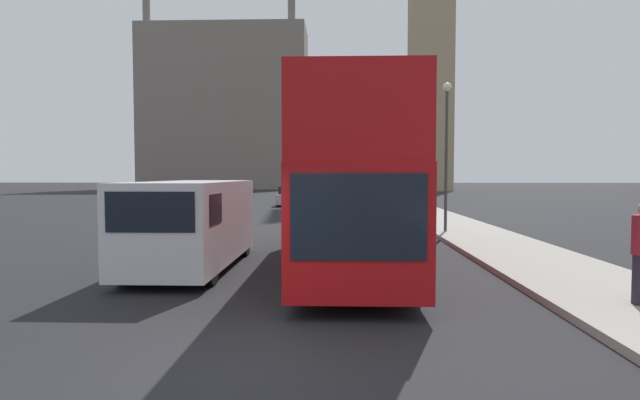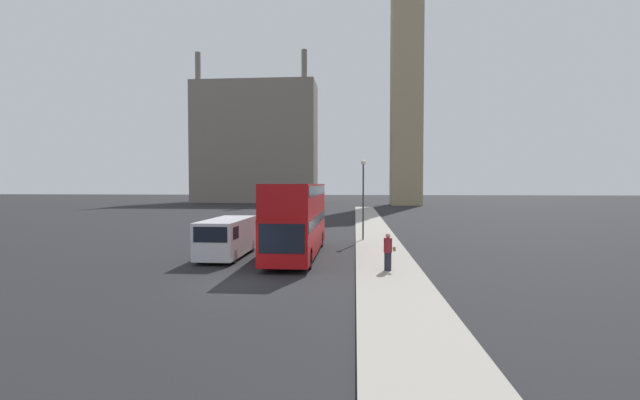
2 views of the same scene
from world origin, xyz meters
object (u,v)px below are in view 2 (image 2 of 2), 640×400
clock_tower (407,44)px  parked_sedan (293,214)px  white_van (227,237)px  pedestrian (388,252)px  street_lamp (363,188)px  red_double_decker_bus (297,216)px

clock_tower → parked_sedan: clock_tower is taller
white_van → pedestrian: bearing=-22.6°
white_van → street_lamp: size_ratio=0.99×
white_van → pedestrian: size_ratio=3.28×
clock_tower → white_van: (-17.79, -64.20, -31.44)m
white_van → street_lamp: bearing=43.2°
street_lamp → pedestrian: bearing=-85.1°
street_lamp → clock_tower: bearing=80.3°
white_van → clock_tower: bearing=74.5°
red_double_decker_bus → street_lamp: size_ratio=1.86×
pedestrian → parked_sedan: 31.59m
white_van → red_double_decker_bus: bearing=11.9°
clock_tower → street_lamp: bearing=-99.7°
clock_tower → white_van: 73.66m
parked_sedan → street_lamp: bearing=-66.9°
pedestrian → red_double_decker_bus: bearing=137.3°
clock_tower → pedestrian: size_ratio=35.43×
white_van → parked_sedan: white_van is taller
red_double_decker_bus → parked_sedan: bearing=99.0°
clock_tower → street_lamp: clock_tower is taller
red_double_decker_bus → pedestrian: bearing=-42.7°
clock_tower → parked_sedan: (-17.80, -37.71, -31.97)m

